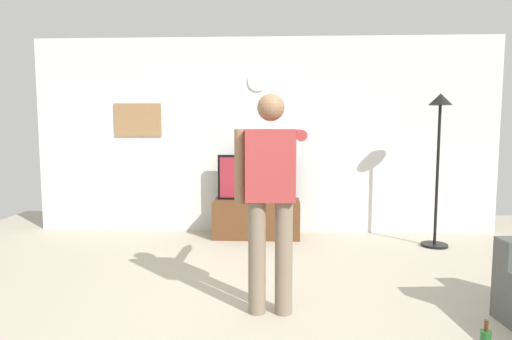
% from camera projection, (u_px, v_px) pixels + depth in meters
% --- Properties ---
extents(ground_plane, '(8.40, 8.40, 0.00)m').
position_uv_depth(ground_plane, '(252.00, 323.00, 3.36)').
color(ground_plane, '#B2A893').
extents(back_wall, '(6.40, 0.10, 2.70)m').
position_uv_depth(back_wall, '(264.00, 136.00, 6.15)').
color(back_wall, silver).
rests_on(back_wall, ground_plane).
extents(tv_stand, '(1.14, 0.51, 0.50)m').
position_uv_depth(tv_stand, '(257.00, 218.00, 5.92)').
color(tv_stand, brown).
rests_on(tv_stand, ground_plane).
extents(television, '(1.05, 0.07, 0.60)m').
position_uv_depth(television, '(257.00, 177.00, 5.91)').
color(television, black).
rests_on(television, tv_stand).
extents(wall_clock, '(0.26, 0.03, 0.26)m').
position_uv_depth(wall_clock, '(258.00, 82.00, 6.02)').
color(wall_clock, white).
extents(framed_picture, '(0.66, 0.04, 0.46)m').
position_uv_depth(framed_picture, '(138.00, 120.00, 6.16)').
color(framed_picture, '#997047').
extents(floor_lamp, '(0.32, 0.32, 1.88)m').
position_uv_depth(floor_lamp, '(439.00, 138.00, 5.34)').
color(floor_lamp, black).
rests_on(floor_lamp, ground_plane).
extents(person_standing_nearer_lamp, '(0.57, 0.78, 1.74)m').
position_uv_depth(person_standing_nearer_lamp, '(271.00, 191.00, 3.45)').
color(person_standing_nearer_lamp, '#7A6B56').
rests_on(person_standing_nearer_lamp, ground_plane).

